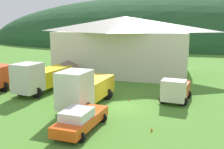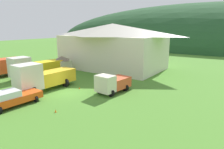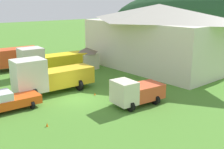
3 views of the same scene
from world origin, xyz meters
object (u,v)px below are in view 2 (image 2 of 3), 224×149
Objects in this scene: heavy_rig_striped at (42,77)px; traffic_cone_near_pickup at (56,112)px; service_pickup_orange at (12,98)px; light_truck_cream at (112,83)px; traffic_cone_mid_row at (79,89)px; flatbed_truck_yellow at (34,67)px; play_shed_cream at (62,64)px; depot_building at (113,46)px.

heavy_rig_striped reaches higher than traffic_cone_near_pickup.
light_truck_cream is at bearing 150.33° from service_pickup_orange.
flatbed_truck_yellow is at bearing 177.32° from traffic_cone_mid_row.
flatbed_truck_yellow is 14.74× the size of traffic_cone_near_pickup.
play_shed_cream is at bearing -147.50° from service_pickup_orange.
heavy_rig_striped reaches higher than flatbed_truck_yellow.
service_pickup_orange reaches higher than traffic_cone_mid_row.
service_pickup_orange is (7.59, -13.46, -0.63)m from play_shed_cream.
flatbed_truck_yellow is 1.06× the size of heavy_rig_striped.
traffic_cone_mid_row is (9.16, -5.54, -1.46)m from play_shed_cream.
heavy_rig_striped is 4.83m from traffic_cone_mid_row.
play_shed_cream is 0.34× the size of flatbed_truck_yellow.
depot_building is 2.33× the size of flatbed_truck_yellow.
flatbed_truck_yellow is at bearing -115.10° from heavy_rig_striped.
play_shed_cream is 15.46m from service_pickup_orange.
traffic_cone_mid_row is at bearing 136.66° from heavy_rig_striped.
depot_building is at bearing 57.74° from play_shed_cream.
heavy_rig_striped is at bearing -157.44° from service_pickup_orange.
light_truck_cream reaches higher than traffic_cone_mid_row.
traffic_cone_near_pickup is (-1.07, -7.74, -1.17)m from light_truck_cream.
depot_building reaches higher than service_pickup_orange.
play_shed_cream is 0.36× the size of heavy_rig_striped.
flatbed_truck_yellow reaches higher than traffic_cone_mid_row.
heavy_rig_striped is 1.66× the size of light_truck_cream.
service_pickup_orange is at bearing -101.19° from traffic_cone_mid_row.
flatbed_truck_yellow is 9.96m from traffic_cone_mid_row.
play_shed_cream is 0.52× the size of service_pickup_orange.
flatbed_truck_yellow is 17.88× the size of traffic_cone_mid_row.
depot_building is 14.63m from flatbed_truck_yellow.
traffic_cone_near_pickup is at bearing 108.42° from service_pickup_orange.
depot_building is 6.89× the size of play_shed_cream.
flatbed_truck_yellow is at bearing 151.45° from traffic_cone_near_pickup.
depot_building is 21.98m from service_pickup_orange.
depot_building is 34.36× the size of traffic_cone_near_pickup.
service_pickup_orange is 11.71× the size of traffic_cone_mid_row.
traffic_cone_near_pickup is at bearing 66.51° from flatbed_truck_yellow.
light_truck_cream is (8.29, -12.52, -3.12)m from depot_building.
service_pickup_orange is (1.71, -4.83, -0.92)m from heavy_rig_striped.
service_pickup_orange is at bearing -60.58° from play_shed_cream.
traffic_cone_mid_row is (9.81, -0.46, -1.68)m from flatbed_truck_yellow.
service_pickup_orange is at bearing 22.84° from heavy_rig_striped.
heavy_rig_striped is at bearing -87.38° from depot_building.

